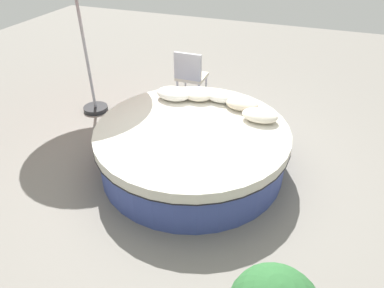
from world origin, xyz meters
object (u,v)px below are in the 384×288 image
at_px(patio_chair, 190,73).
at_px(throw_pillow_4, 174,94).
at_px(round_bed, 192,147).
at_px(throw_pillow_1, 242,104).
at_px(throw_pillow_2, 221,96).
at_px(throw_pillow_0, 260,115).
at_px(throw_pillow_3, 198,94).

bearing_deg(patio_chair, throw_pillow_4, -80.56).
relative_size(round_bed, throw_pillow_4, 4.93).
height_order(throw_pillow_1, throw_pillow_2, throw_pillow_2).
height_order(throw_pillow_0, throw_pillow_4, throw_pillow_4).
xyz_separation_m(throw_pillow_0, throw_pillow_3, (-1.03, 0.33, 0.00)).
relative_size(throw_pillow_0, throw_pillow_2, 1.06).
bearing_deg(patio_chair, throw_pillow_0, -42.77).
distance_m(throw_pillow_1, throw_pillow_3, 0.73).
bearing_deg(throw_pillow_2, throw_pillow_0, -29.86).
relative_size(throw_pillow_1, throw_pillow_3, 0.99).
height_order(throw_pillow_4, patio_chair, patio_chair).
xyz_separation_m(throw_pillow_0, throw_pillow_1, (-0.31, 0.25, -0.01)).
bearing_deg(patio_chair, throw_pillow_3, -63.87).
distance_m(throw_pillow_3, throw_pillow_4, 0.37).
relative_size(throw_pillow_0, throw_pillow_1, 1.04).
relative_size(throw_pillow_1, throw_pillow_2, 1.02).
bearing_deg(throw_pillow_3, throw_pillow_2, 7.09).
bearing_deg(throw_pillow_4, throw_pillow_0, -8.34).
distance_m(throw_pillow_2, throw_pillow_4, 0.74).
relative_size(round_bed, patio_chair, 2.71).
distance_m(throw_pillow_0, throw_pillow_4, 1.39).
height_order(round_bed, throw_pillow_3, throw_pillow_3).
xyz_separation_m(throw_pillow_1, throw_pillow_2, (-0.35, 0.13, 0.01)).
bearing_deg(throw_pillow_2, round_bed, -99.85).
relative_size(throw_pillow_1, throw_pillow_4, 0.89).
distance_m(throw_pillow_2, patio_chair, 1.45).
bearing_deg(throw_pillow_0, round_bed, -148.42).
relative_size(throw_pillow_4, patio_chair, 0.55).
relative_size(round_bed, throw_pillow_1, 5.52).
height_order(round_bed, throw_pillow_4, throw_pillow_4).
xyz_separation_m(round_bed, throw_pillow_4, (-0.56, 0.70, 0.42)).
xyz_separation_m(round_bed, throw_pillow_1, (0.51, 0.75, 0.40)).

